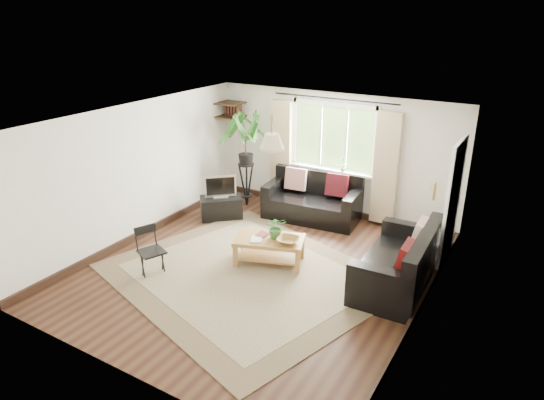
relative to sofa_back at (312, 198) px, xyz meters
The scene contains 24 objects.
floor 2.28m from the sofa_back, 85.42° to the right, with size 5.50×5.50×0.00m, color black.
ceiling 2.99m from the sofa_back, 85.42° to the right, with size 5.50×5.50×0.00m, color white.
wall_back 0.95m from the sofa_back, 70.72° to the left, with size 5.00×0.02×2.40m, color white.
wall_front 5.05m from the sofa_back, 87.94° to the right, with size 5.00×0.02×2.40m, color white.
wall_left 3.32m from the sofa_back, 136.04° to the right, with size 0.02×5.50×2.40m, color white.
wall_right 3.58m from the sofa_back, 39.87° to the right, with size 0.02×5.50×2.40m, color white.
rug 2.55m from the sofa_back, 87.57° to the right, with size 3.90×3.35×0.02m, color #BDB592.
window 1.23m from the sofa_back, 69.22° to the left, with size 2.50×0.16×2.16m, color white, non-canonical shape.
door 2.76m from the sofa_back, 11.47° to the right, with size 0.06×0.96×2.06m, color silver.
corner_shelf 2.55m from the sofa_back, behind, with size 0.50×0.50×0.34m, color black, non-canonical shape.
pendant_lamp 2.46m from the sofa_back, 84.43° to the right, with size 0.36×0.36×0.54m, color beige, non-canonical shape.
wall_sconce 3.51m from the sofa_back, 36.60° to the right, with size 0.12×0.12×0.28m, color beige, non-canonical shape.
sofa_back is the anchor object (origin of this frame).
sofa_right 2.68m from the sofa_back, 36.21° to the right, with size 0.92×1.83×0.86m, color black, non-canonical shape.
coffee_table 2.00m from the sofa_back, 83.86° to the right, with size 1.09×0.60×0.45m, color olive, non-canonical shape.
table_plant 1.93m from the sofa_back, 81.30° to the right, with size 0.33×0.28×0.36m, color #32692A.
bowl 2.04m from the sofa_back, 74.49° to the right, with size 0.34×0.34×0.09m, color olive.
book_a 2.16m from the sofa_back, 90.45° to the right, with size 0.18×0.24×0.02m, color silver.
book_b 1.94m from the sofa_back, 90.97° to the right, with size 0.17×0.23×0.02m, color brown.
tv_stand 1.79m from the sofa_back, 150.60° to the right, with size 0.79×0.45×0.43m, color black.
tv 1.80m from the sofa_back, 150.60° to the right, with size 0.61×0.20×0.47m, color #A5A5AA, non-canonical shape.
palm_stand 1.58m from the sofa_back, behind, with size 0.76×0.76×1.96m, color black, non-canonical shape.
folding_chair 3.40m from the sofa_back, 109.71° to the right, with size 0.40×0.40×0.77m, color black, non-canonical shape.
sill_plant 0.86m from the sofa_back, 42.42° to the left, with size 0.14×0.10×0.27m, color #2D6023.
Camera 1 is at (3.61, -5.68, 3.86)m, focal length 32.00 mm.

